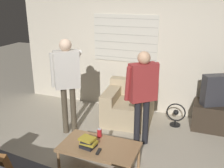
{
  "coord_description": "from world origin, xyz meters",
  "views": [
    {
      "loc": [
        1.39,
        -3.08,
        2.35
      ],
      "look_at": [
        -0.0,
        0.63,
        1.0
      ],
      "focal_mm": 42.0,
      "sensor_mm": 36.0,
      "label": 1
    }
  ],
  "objects_px": {
    "soda_can": "(99,133)",
    "spare_remote": "(99,152)",
    "person_right_standing": "(142,88)",
    "armchair_beige": "(129,105)",
    "person_left_standing": "(67,75)",
    "book_stack": "(88,142)",
    "tv": "(221,90)",
    "coffee_table": "(99,148)",
    "floor_fan": "(176,115)"
  },
  "relations": [
    {
      "from": "coffee_table",
      "to": "spare_remote",
      "type": "distance_m",
      "value": 0.17
    },
    {
      "from": "armchair_beige",
      "to": "person_left_standing",
      "type": "bearing_deg",
      "value": 39.05
    },
    {
      "from": "coffee_table",
      "to": "person_right_standing",
      "type": "height_order",
      "value": "person_right_standing"
    },
    {
      "from": "person_right_standing",
      "to": "soda_can",
      "type": "distance_m",
      "value": 0.96
    },
    {
      "from": "soda_can",
      "to": "floor_fan",
      "type": "height_order",
      "value": "soda_can"
    },
    {
      "from": "coffee_table",
      "to": "person_left_standing",
      "type": "bearing_deg",
      "value": 138.11
    },
    {
      "from": "armchair_beige",
      "to": "spare_remote",
      "type": "distance_m",
      "value": 1.83
    },
    {
      "from": "tv",
      "to": "person_right_standing",
      "type": "height_order",
      "value": "person_right_standing"
    },
    {
      "from": "coffee_table",
      "to": "person_left_standing",
      "type": "xyz_separation_m",
      "value": [
        -0.95,
        0.85,
        0.7
      ]
    },
    {
      "from": "person_right_standing",
      "to": "book_stack",
      "type": "relative_size",
      "value": 6.35
    },
    {
      "from": "soda_can",
      "to": "person_left_standing",
      "type": "bearing_deg",
      "value": 143.73
    },
    {
      "from": "book_stack",
      "to": "soda_can",
      "type": "relative_size",
      "value": 1.95
    },
    {
      "from": "book_stack",
      "to": "spare_remote",
      "type": "height_order",
      "value": "book_stack"
    },
    {
      "from": "person_left_standing",
      "to": "person_right_standing",
      "type": "relative_size",
      "value": 1.08
    },
    {
      "from": "tv",
      "to": "spare_remote",
      "type": "xyz_separation_m",
      "value": [
        -1.47,
        -2.02,
        -0.35
      ]
    },
    {
      "from": "person_left_standing",
      "to": "spare_remote",
      "type": "bearing_deg",
      "value": -81.66
    },
    {
      "from": "coffee_table",
      "to": "spare_remote",
      "type": "relative_size",
      "value": 8.01
    },
    {
      "from": "armchair_beige",
      "to": "coffee_table",
      "type": "xyz_separation_m",
      "value": [
        0.09,
        -1.67,
        0.06
      ]
    },
    {
      "from": "floor_fan",
      "to": "coffee_table",
      "type": "bearing_deg",
      "value": -114.58
    },
    {
      "from": "soda_can",
      "to": "floor_fan",
      "type": "relative_size",
      "value": 0.28
    },
    {
      "from": "coffee_table",
      "to": "person_right_standing",
      "type": "bearing_deg",
      "value": 68.64
    },
    {
      "from": "person_right_standing",
      "to": "spare_remote",
      "type": "distance_m",
      "value": 1.23
    },
    {
      "from": "person_right_standing",
      "to": "soda_can",
      "type": "bearing_deg",
      "value": -164.37
    },
    {
      "from": "soda_can",
      "to": "spare_remote",
      "type": "xyz_separation_m",
      "value": [
        0.15,
        -0.37,
        -0.05
      ]
    },
    {
      "from": "coffee_table",
      "to": "tv",
      "type": "distance_m",
      "value": 2.45
    },
    {
      "from": "spare_remote",
      "to": "armchair_beige",
      "type": "bearing_deg",
      "value": 89.79
    },
    {
      "from": "spare_remote",
      "to": "floor_fan",
      "type": "distance_m",
      "value": 2.06
    },
    {
      "from": "tv",
      "to": "person_left_standing",
      "type": "relative_size",
      "value": 0.4
    },
    {
      "from": "tv",
      "to": "person_left_standing",
      "type": "distance_m",
      "value": 2.69
    },
    {
      "from": "tv",
      "to": "floor_fan",
      "type": "height_order",
      "value": "tv"
    },
    {
      "from": "person_left_standing",
      "to": "soda_can",
      "type": "xyz_separation_m",
      "value": [
        0.85,
        -0.63,
        -0.6
      ]
    },
    {
      "from": "person_left_standing",
      "to": "armchair_beige",
      "type": "bearing_deg",
      "value": 7.21
    },
    {
      "from": "book_stack",
      "to": "floor_fan",
      "type": "xyz_separation_m",
      "value": [
        0.94,
        1.83,
        -0.25
      ]
    },
    {
      "from": "person_right_standing",
      "to": "spare_remote",
      "type": "relative_size",
      "value": 11.75
    },
    {
      "from": "coffee_table",
      "to": "soda_can",
      "type": "height_order",
      "value": "soda_can"
    },
    {
      "from": "person_left_standing",
      "to": "book_stack",
      "type": "bearing_deg",
      "value": -85.17
    },
    {
      "from": "person_right_standing",
      "to": "soda_can",
      "type": "xyz_separation_m",
      "value": [
        -0.44,
        -0.68,
        -0.52
      ]
    },
    {
      "from": "armchair_beige",
      "to": "soda_can",
      "type": "height_order",
      "value": "armchair_beige"
    },
    {
      "from": "person_right_standing",
      "to": "spare_remote",
      "type": "height_order",
      "value": "person_right_standing"
    },
    {
      "from": "armchair_beige",
      "to": "person_left_standing",
      "type": "height_order",
      "value": "person_left_standing"
    },
    {
      "from": "coffee_table",
      "to": "book_stack",
      "type": "relative_size",
      "value": 4.33
    },
    {
      "from": "coffee_table",
      "to": "person_right_standing",
      "type": "distance_m",
      "value": 1.15
    },
    {
      "from": "tv",
      "to": "person_left_standing",
      "type": "xyz_separation_m",
      "value": [
        -2.47,
        -1.03,
        0.3
      ]
    },
    {
      "from": "armchair_beige",
      "to": "person_right_standing",
      "type": "distance_m",
      "value": 1.12
    },
    {
      "from": "coffee_table",
      "to": "tv",
      "type": "relative_size",
      "value": 1.6
    },
    {
      "from": "soda_can",
      "to": "floor_fan",
      "type": "xyz_separation_m",
      "value": [
        0.9,
        1.54,
        -0.24
      ]
    },
    {
      "from": "soda_can",
      "to": "spare_remote",
      "type": "bearing_deg",
      "value": -68.47
    },
    {
      "from": "soda_can",
      "to": "spare_remote",
      "type": "height_order",
      "value": "soda_can"
    },
    {
      "from": "tv",
      "to": "book_stack",
      "type": "distance_m",
      "value": 2.57
    },
    {
      "from": "tv",
      "to": "soda_can",
      "type": "distance_m",
      "value": 2.33
    }
  ]
}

